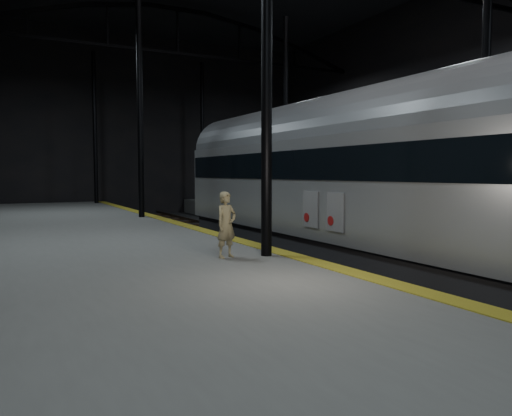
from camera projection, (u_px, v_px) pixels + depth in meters
ground at (308, 259)px, 17.44m from camera, size 44.00×44.00×0.00m
platform_left at (83, 262)px, 14.00m from camera, size 9.00×43.80×1.00m
platform_right at (459, 233)px, 20.82m from camera, size 9.00×43.80×1.00m
tactile_strip at (222, 236)px, 15.90m from camera, size 0.50×43.80×0.01m
track at (308, 257)px, 17.44m from camera, size 2.40×43.00×0.24m
train at (356, 174)px, 14.92m from camera, size 2.99×19.99×5.34m
woman at (226, 225)px, 11.74m from camera, size 0.66×0.54×1.56m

